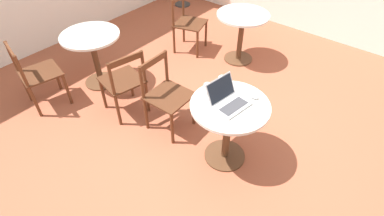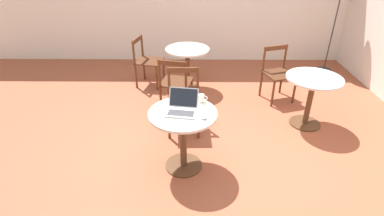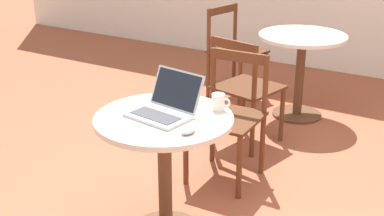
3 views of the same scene
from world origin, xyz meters
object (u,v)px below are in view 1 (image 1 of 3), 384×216
at_px(cafe_table_far, 93,47).
at_px(laptop, 228,100).
at_px(chair_far_left, 37,75).
at_px(mouse, 254,96).
at_px(mug, 222,81).
at_px(cafe_table_near, 229,119).
at_px(chair_near_back, 166,95).
at_px(drinking_glass, 207,89).
at_px(chair_mid_back, 188,23).
at_px(cafe_table_mid, 242,26).
at_px(chair_far_front, 124,82).

bearing_deg(cafe_table_far, laptop, -90.34).
xyz_separation_m(chair_far_left, mouse, (0.93, -2.35, 0.30)).
bearing_deg(cafe_table_far, mug, -83.95).
bearing_deg(cafe_table_near, cafe_table_far, 90.03).
distance_m(chair_near_back, drinking_glass, 0.64).
bearing_deg(chair_near_back, mouse, -75.09).
distance_m(cafe_table_near, chair_far_left, 2.36).
distance_m(mouse, drinking_glass, 0.43).
bearing_deg(laptop, chair_mid_back, 49.38).
bearing_deg(cafe_table_far, cafe_table_near, -89.97).
relative_size(chair_near_back, laptop, 2.37).
xyz_separation_m(cafe_table_far, mouse, (0.22, -2.20, 0.20)).
bearing_deg(cafe_table_mid, cafe_table_far, 145.73).
height_order(laptop, mouse, laptop).
relative_size(cafe_table_far, laptop, 2.05).
bearing_deg(laptop, cafe_table_near, -56.81).
bearing_deg(laptop, cafe_table_mid, 27.86).
relative_size(mouse, drinking_glass, 0.89).
relative_size(cafe_table_near, cafe_table_mid, 1.00).
xyz_separation_m(chair_mid_back, chair_far_left, (-2.16, 0.52, 0.00)).
xyz_separation_m(chair_far_front, chair_far_left, (-0.55, 0.91, 0.00)).
xyz_separation_m(chair_far_front, mouse, (0.38, -1.44, 0.30)).
height_order(chair_near_back, chair_far_front, same).
bearing_deg(mouse, mug, 93.14).
distance_m(chair_near_back, laptop, 0.84).
xyz_separation_m(cafe_table_mid, cafe_table_far, (-1.70, 1.16, 0.00)).
bearing_deg(chair_far_left, chair_near_back, -64.52).
xyz_separation_m(cafe_table_far, chair_near_back, (-0.03, -1.29, -0.10)).
relative_size(chair_mid_back, chair_far_left, 1.00).
relative_size(cafe_table_far, chair_far_left, 0.86).
relative_size(chair_far_front, mug, 7.80).
distance_m(mouse, mug, 0.35).
bearing_deg(chair_far_front, chair_far_left, 121.15).
height_order(chair_far_front, mouse, chair_far_front).
xyz_separation_m(chair_far_front, laptop, (0.15, -1.31, 0.33)).
relative_size(cafe_table_mid, mouse, 7.34).
height_order(chair_far_left, mouse, chair_far_left).
bearing_deg(chair_mid_back, laptop, -130.62).
relative_size(cafe_table_near, chair_near_back, 0.86).
distance_m(chair_mid_back, drinking_glass, 2.10).
bearing_deg(laptop, mouse, -30.20).
height_order(cafe_table_mid, drinking_glass, drinking_glass).
distance_m(cafe_table_near, drinking_glass, 0.35).
height_order(chair_far_front, chair_far_left, same).
xyz_separation_m(chair_mid_back, chair_far_front, (-1.61, -0.39, 0.00)).
distance_m(chair_far_front, mug, 1.20).
distance_m(chair_far_left, drinking_glass, 2.14).
bearing_deg(laptop, drinking_glass, 90.22).
height_order(chair_near_back, chair_mid_back, same).
height_order(chair_mid_back, chair_far_front, same).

